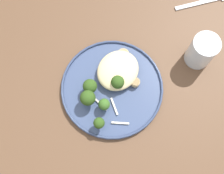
{
  "coord_description": "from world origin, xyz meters",
  "views": [
    {
      "loc": [
        -0.14,
        -0.17,
        1.53
      ],
      "look_at": [
        0.03,
        -0.03,
        0.76
      ],
      "focal_mm": 46.12,
      "sensor_mm": 36.0,
      "label": 1
    }
  ],
  "objects_px": {
    "broccoli_floret_rear_charred": "(104,104)",
    "dinner_fork": "(206,1)",
    "broccoli_floret_left_leaning": "(99,123)",
    "seared_scallop_rear_pale": "(135,82)",
    "broccoli_floret_small_sprig": "(88,98)",
    "broccoli_floret_tall_stalk": "(90,86)",
    "seared_scallop_right_edge": "(112,71)",
    "seared_scallop_center_golden": "(120,65)",
    "water_glass": "(201,52)",
    "broccoli_floret_near_rim": "(118,82)",
    "dinner_plate": "(112,88)",
    "seared_scallop_large_seared": "(122,54)"
  },
  "relations": [
    {
      "from": "seared_scallop_right_edge",
      "to": "water_glass",
      "type": "xyz_separation_m",
      "value": [
        0.19,
        -0.17,
        0.02
      ]
    },
    {
      "from": "broccoli_floret_small_sprig",
      "to": "broccoli_floret_near_rim",
      "type": "bearing_deg",
      "value": -21.69
    },
    {
      "from": "seared_scallop_center_golden",
      "to": "dinner_fork",
      "type": "height_order",
      "value": "seared_scallop_center_golden"
    },
    {
      "from": "broccoli_floret_rear_charred",
      "to": "broccoli_floret_left_leaning",
      "type": "xyz_separation_m",
      "value": [
        -0.05,
        -0.02,
        0.01
      ]
    },
    {
      "from": "dinner_plate",
      "to": "seared_scallop_center_golden",
      "type": "height_order",
      "value": "seared_scallop_center_golden"
    },
    {
      "from": "dinner_plate",
      "to": "broccoli_floret_near_rim",
      "type": "relative_size",
      "value": 5.73
    },
    {
      "from": "water_glass",
      "to": "dinner_fork",
      "type": "height_order",
      "value": "water_glass"
    },
    {
      "from": "seared_scallop_center_golden",
      "to": "broccoli_floret_left_leaning",
      "type": "height_order",
      "value": "broccoli_floret_left_leaning"
    },
    {
      "from": "dinner_plate",
      "to": "dinner_fork",
      "type": "xyz_separation_m",
      "value": [
        0.41,
        -0.06,
        -0.01
      ]
    },
    {
      "from": "seared_scallop_rear_pale",
      "to": "broccoli_floret_left_leaning",
      "type": "distance_m",
      "value": 0.16
    },
    {
      "from": "seared_scallop_rear_pale",
      "to": "water_glass",
      "type": "bearing_deg",
      "value": -27.73
    },
    {
      "from": "seared_scallop_right_edge",
      "to": "broccoli_floret_rear_charred",
      "type": "relative_size",
      "value": 0.68
    },
    {
      "from": "broccoli_floret_left_leaning",
      "to": "seared_scallop_rear_pale",
      "type": "bearing_deg",
      "value": -2.06
    },
    {
      "from": "seared_scallop_right_edge",
      "to": "broccoli_floret_small_sprig",
      "type": "relative_size",
      "value": 0.49
    },
    {
      "from": "seared_scallop_rear_pale",
      "to": "broccoli_floret_left_leaning",
      "type": "height_order",
      "value": "broccoli_floret_left_leaning"
    },
    {
      "from": "broccoli_floret_rear_charred",
      "to": "broccoli_floret_small_sprig",
      "type": "height_order",
      "value": "broccoli_floret_small_sprig"
    },
    {
      "from": "water_glass",
      "to": "broccoli_floret_tall_stalk",
      "type": "bearing_deg",
      "value": 146.06
    },
    {
      "from": "broccoli_floret_rear_charred",
      "to": "dinner_fork",
      "type": "bearing_deg",
      "value": -4.96
    },
    {
      "from": "water_glass",
      "to": "broccoli_floret_small_sprig",
      "type": "bearing_deg",
      "value": 151.22
    },
    {
      "from": "seared_scallop_large_seared",
      "to": "broccoli_floret_small_sprig",
      "type": "height_order",
      "value": "broccoli_floret_small_sprig"
    },
    {
      "from": "seared_scallop_rear_pale",
      "to": "water_glass",
      "type": "height_order",
      "value": "water_glass"
    },
    {
      "from": "seared_scallop_large_seared",
      "to": "seared_scallop_rear_pale",
      "type": "distance_m",
      "value": 0.09
    },
    {
      "from": "broccoli_floret_rear_charred",
      "to": "broccoli_floret_small_sprig",
      "type": "relative_size",
      "value": 0.71
    },
    {
      "from": "dinner_fork",
      "to": "seared_scallop_large_seared",
      "type": "bearing_deg",
      "value": 162.91
    },
    {
      "from": "broccoli_floret_small_sprig",
      "to": "dinner_fork",
      "type": "relative_size",
      "value": 0.39
    },
    {
      "from": "broccoli_floret_small_sprig",
      "to": "broccoli_floret_left_leaning",
      "type": "height_order",
      "value": "broccoli_floret_small_sprig"
    },
    {
      "from": "dinner_fork",
      "to": "dinner_plate",
      "type": "bearing_deg",
      "value": 172.08
    },
    {
      "from": "broccoli_floret_rear_charred",
      "to": "broccoli_floret_left_leaning",
      "type": "relative_size",
      "value": 0.85
    },
    {
      "from": "dinner_plate",
      "to": "water_glass",
      "type": "height_order",
      "value": "water_glass"
    },
    {
      "from": "dinner_plate",
      "to": "broccoli_floret_left_leaning",
      "type": "xyz_separation_m",
      "value": [
        -0.1,
        -0.04,
        0.03
      ]
    },
    {
      "from": "dinner_plate",
      "to": "broccoli_floret_near_rim",
      "type": "distance_m",
      "value": 0.04
    },
    {
      "from": "broccoli_floret_small_sprig",
      "to": "broccoli_floret_left_leaning",
      "type": "relative_size",
      "value": 1.19
    },
    {
      "from": "broccoli_floret_left_leaning",
      "to": "water_glass",
      "type": "distance_m",
      "value": 0.35
    },
    {
      "from": "seared_scallop_large_seared",
      "to": "dinner_fork",
      "type": "distance_m",
      "value": 0.32
    },
    {
      "from": "seared_scallop_large_seared",
      "to": "broccoli_floret_near_rim",
      "type": "distance_m",
      "value": 0.1
    },
    {
      "from": "broccoli_floret_rear_charred",
      "to": "dinner_fork",
      "type": "height_order",
      "value": "broccoli_floret_rear_charred"
    },
    {
      "from": "dinner_plate",
      "to": "broccoli_floret_near_rim",
      "type": "xyz_separation_m",
      "value": [
        0.02,
        -0.01,
        0.03
      ]
    },
    {
      "from": "broccoli_floret_near_rim",
      "to": "broccoli_floret_tall_stalk",
      "type": "bearing_deg",
      "value": 137.68
    },
    {
      "from": "seared_scallop_center_golden",
      "to": "water_glass",
      "type": "height_order",
      "value": "water_glass"
    },
    {
      "from": "broccoli_floret_small_sprig",
      "to": "broccoli_floret_tall_stalk",
      "type": "relative_size",
      "value": 1.11
    },
    {
      "from": "broccoli_floret_near_rim",
      "to": "dinner_fork",
      "type": "height_order",
      "value": "broccoli_floret_near_rim"
    },
    {
      "from": "seared_scallop_large_seared",
      "to": "seared_scallop_right_edge",
      "type": "height_order",
      "value": "seared_scallop_large_seared"
    },
    {
      "from": "seared_scallop_rear_pale",
      "to": "broccoli_floret_near_rim",
      "type": "distance_m",
      "value": 0.05
    },
    {
      "from": "seared_scallop_center_golden",
      "to": "broccoli_floret_tall_stalk",
      "type": "relative_size",
      "value": 0.44
    },
    {
      "from": "seared_scallop_large_seared",
      "to": "water_glass",
      "type": "xyz_separation_m",
      "value": [
        0.13,
        -0.18,
        0.02
      ]
    },
    {
      "from": "seared_scallop_center_golden",
      "to": "broccoli_floret_small_sprig",
      "type": "distance_m",
      "value": 0.14
    },
    {
      "from": "broccoli_floret_rear_charred",
      "to": "broccoli_floret_near_rim",
      "type": "distance_m",
      "value": 0.07
    },
    {
      "from": "seared_scallop_center_golden",
      "to": "broccoli_floret_rear_charred",
      "type": "relative_size",
      "value": 0.55
    },
    {
      "from": "dinner_plate",
      "to": "seared_scallop_right_edge",
      "type": "relative_size",
      "value": 9.6
    },
    {
      "from": "seared_scallop_right_edge",
      "to": "broccoli_floret_near_rim",
      "type": "distance_m",
      "value": 0.05
    }
  ]
}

